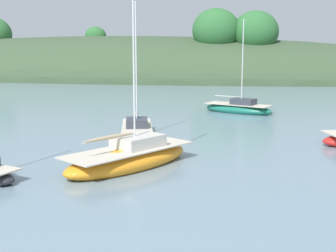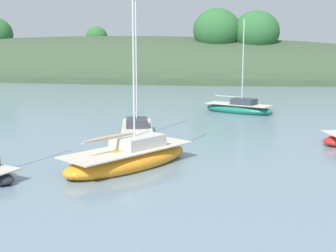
{
  "view_description": "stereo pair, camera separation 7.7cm",
  "coord_description": "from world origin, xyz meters",
  "views": [
    {
      "loc": [
        5.44,
        -7.0,
        6.0
      ],
      "look_at": [
        0.0,
        20.0,
        1.2
      ],
      "focal_mm": 47.86,
      "sensor_mm": 36.0,
      "label": 1
    },
    {
      "loc": [
        5.51,
        -6.98,
        6.0
      ],
      "look_at": [
        0.0,
        20.0,
        1.2
      ],
      "focal_mm": 47.86,
      "sensor_mm": 36.0,
      "label": 2
    }
  ],
  "objects": [
    {
      "name": "sailboat_white_near",
      "position": [
        3.7,
        35.31,
        0.4
      ],
      "size": [
        7.05,
        4.74,
        8.86
      ],
      "color": "#196B56",
      "rests_on": "ground"
    },
    {
      "name": "sailboat_navy_dinghy",
      "position": [
        -2.64,
        22.26,
        0.4
      ],
      "size": [
        3.84,
        6.79,
        9.24
      ],
      "color": "gold",
      "rests_on": "ground"
    },
    {
      "name": "sailboat_yellow_far",
      "position": [
        -0.87,
        14.48,
        0.47
      ],
      "size": [
        6.39,
        8.07,
        11.11
      ],
      "color": "orange",
      "rests_on": "ground"
    },
    {
      "name": "far_shoreline_hill",
      "position": [
        -24.84,
        81.87,
        0.14
      ],
      "size": [
        150.0,
        36.0,
        21.54
      ],
      "color": "#384C33",
      "rests_on": "ground"
    }
  ]
}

